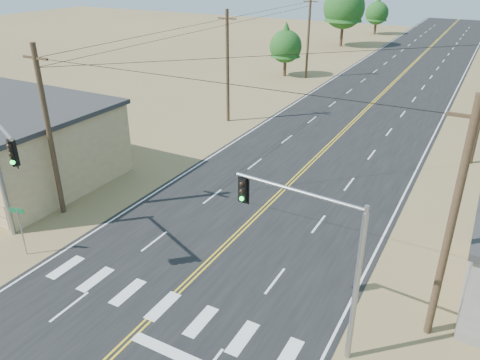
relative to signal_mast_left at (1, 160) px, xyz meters
The scene contains 11 objects.
road 24.31m from the signal_mast_left, 66.41° to the left, with size 15.00×200.00×0.02m, color black.
utility_pole_left_near 3.93m from the signal_mast_left, 104.46° to the left, with size 1.80×0.30×10.00m.
utility_pole_left_mid 23.82m from the signal_mast_left, 92.36° to the left, with size 1.80×0.30×10.00m.
utility_pole_left_far 43.81m from the signal_mast_left, 91.28° to the left, with size 1.80×0.30×10.00m.
utility_pole_right_near 20.38m from the signal_mast_left, 10.75° to the left, with size 1.80×0.30×10.00m.
signal_mast_left is the anchor object (origin of this frame).
signal_mast_right 16.09m from the signal_mast_left, ahead, with size 5.21×0.72×6.63m.
street_sign 3.32m from the signal_mast_left, 21.45° to the right, with size 0.79×0.25×2.73m.
tree_left_near 43.64m from the signal_mast_left, 95.03° to the left, with size 4.09×4.09×6.82m.
tree_left_mid 69.21m from the signal_mast_left, 93.64° to the left, with size 6.90×6.90×11.49m.
tree_left_far 85.97m from the signal_mast_left, 91.82° to the left, with size 4.43×4.43×7.38m.
Camera 1 is at (10.77, -4.61, 13.92)m, focal length 35.00 mm.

